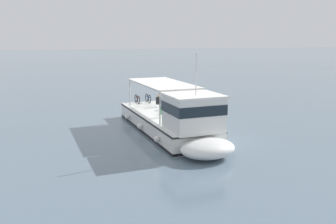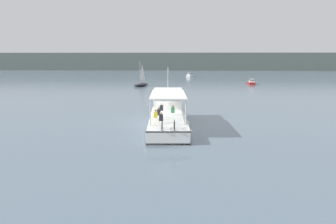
% 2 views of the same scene
% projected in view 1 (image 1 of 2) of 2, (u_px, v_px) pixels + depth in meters
% --- Properties ---
extents(ground_plane, '(400.00, 400.00, 0.00)m').
position_uv_depth(ground_plane, '(189.00, 136.00, 22.81)').
color(ground_plane, slate).
extents(ferry_main, '(4.07, 12.97, 5.32)m').
position_uv_depth(ferry_main, '(174.00, 121.00, 22.43)').
color(ferry_main, white).
rests_on(ferry_main, ground).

